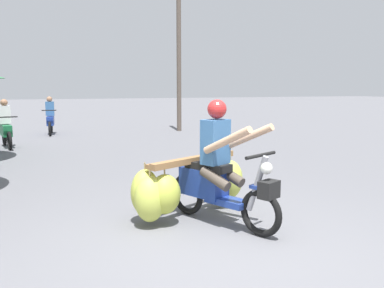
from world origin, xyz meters
name	(u,v)px	position (x,y,z in m)	size (l,w,h in m)	color
ground_plane	(225,252)	(0.00, 0.00, 0.00)	(120.00, 120.00, 0.00)	slate
motorbike_main_loaded	(196,183)	(0.09, 1.07, 0.50)	(1.83, 1.71, 1.58)	black
motorbike_distant_ahead_left	(6,128)	(-2.62, 9.02, 0.57)	(0.56, 1.61, 1.40)	black
motorbike_distant_ahead_right	(50,119)	(-1.29, 12.06, 0.57)	(0.50, 1.62, 1.40)	black
utility_pole	(179,53)	(3.56, 11.39, 3.08)	(0.18, 0.18, 6.16)	brown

